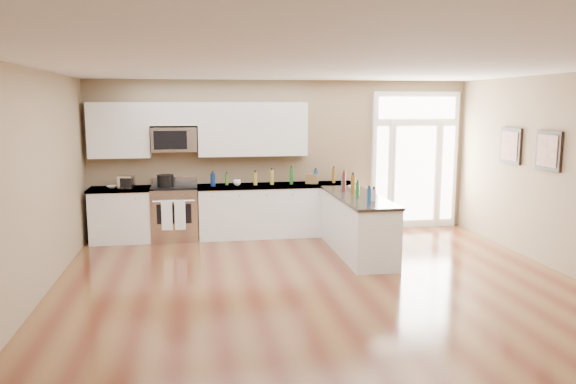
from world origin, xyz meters
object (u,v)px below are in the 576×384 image
at_px(peninsula_cabinet, 357,227).
at_px(stockpot, 165,180).
at_px(kitchen_range, 175,213).
at_px(toaster_oven, 126,182).

relative_size(peninsula_cabinet, stockpot, 8.10).
relative_size(kitchen_range, stockpot, 3.77).
height_order(peninsula_cabinet, toaster_oven, toaster_oven).
height_order(stockpot, toaster_oven, stockpot).
xyz_separation_m(stockpot, toaster_oven, (-0.65, -0.02, -0.01)).
relative_size(kitchen_range, toaster_oven, 4.31).
relative_size(peninsula_cabinet, kitchen_range, 2.15).
relative_size(stockpot, toaster_oven, 1.14).
bearing_deg(peninsula_cabinet, kitchen_range, 153.47).
xyz_separation_m(peninsula_cabinet, toaster_oven, (-3.70, 1.40, 0.61)).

